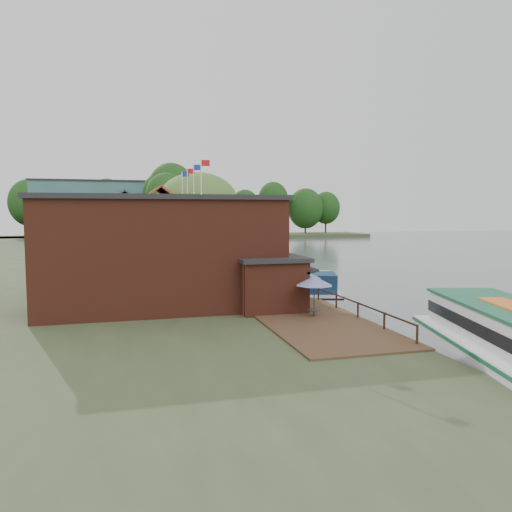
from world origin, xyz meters
TOP-DOWN VIEW (x-y plane):
  - ground at (0.00, 0.00)m, footprint 260.00×260.00m
  - land_bank at (-30.00, 35.00)m, footprint 50.00×140.00m
  - quay_deck at (-8.00, 10.00)m, footprint 6.00×50.00m
  - quay_rail at (-5.30, 10.50)m, footprint 0.20×49.00m
  - pub at (-14.00, -1.00)m, footprint 20.00×11.00m
  - hotel_block at (-22.00, 70.00)m, footprint 25.40×12.40m
  - cottage_a at (-15.00, 14.00)m, footprint 8.60×7.60m
  - cottage_b at (-18.00, 24.00)m, footprint 9.60×8.60m
  - cottage_c at (-14.00, 33.00)m, footprint 7.60×7.60m
  - willow at (-10.50, 19.00)m, footprint 8.60×8.60m
  - umbrella_0 at (-7.63, -6.99)m, footprint 2.20×2.20m
  - umbrella_1 at (-7.15, -4.07)m, footprint 2.27×2.27m
  - umbrella_2 at (-7.58, -1.87)m, footprint 2.10×2.10m
  - umbrella_3 at (-7.60, 1.67)m, footprint 2.11×2.11m
  - umbrella_4 at (-8.03, 4.36)m, footprint 2.12×2.12m
  - umbrella_5 at (-6.79, 8.06)m, footprint 2.33×2.33m
  - umbrella_6 at (-7.01, 11.70)m, footprint 1.95×1.95m
  - cruiser_0 at (-3.30, 2.95)m, footprint 6.51×11.02m
  - cruiser_1 at (-2.31, 15.17)m, footprint 3.89×9.90m
  - cruiser_2 at (-3.27, 25.60)m, footprint 4.24×10.61m
  - swan at (-2.25, -12.09)m, footprint 0.44×0.44m
  - bank_tree_0 at (-11.75, 42.63)m, footprint 6.18×6.18m
  - bank_tree_1 at (-10.15, 50.78)m, footprint 7.85×7.85m
  - bank_tree_2 at (-11.53, 59.32)m, footprint 6.00×6.00m
  - bank_tree_3 at (-15.43, 79.39)m, footprint 8.55×8.55m
  - bank_tree_4 at (-12.95, 84.73)m, footprint 6.29×6.29m
  - bank_tree_5 at (-14.99, 95.76)m, footprint 8.21×8.21m

SIDE VIEW (x-z plane):
  - ground at x=0.00m, z-range 0.00..0.00m
  - swan at x=-2.25m, z-range 0.00..0.44m
  - land_bank at x=-30.00m, z-range 0.00..1.00m
  - quay_deck at x=-8.00m, z-range 1.00..1.10m
  - cruiser_1 at x=-2.31m, z-range 0.00..2.34m
  - cruiser_2 at x=-3.27m, z-range 0.00..2.53m
  - cruiser_0 at x=-3.30m, z-range 0.00..2.56m
  - quay_rail at x=-5.30m, z-range 1.00..2.00m
  - umbrella_0 at x=-7.63m, z-range 1.10..3.48m
  - umbrella_1 at x=-7.15m, z-range 1.10..3.48m
  - umbrella_2 at x=-7.58m, z-range 1.10..3.48m
  - umbrella_3 at x=-7.60m, z-range 1.10..3.48m
  - umbrella_4 at x=-8.03m, z-range 1.10..3.48m
  - umbrella_5 at x=-6.79m, z-range 1.10..3.48m
  - umbrella_6 at x=-7.01m, z-range 1.10..3.48m
  - pub at x=-14.00m, z-range 1.00..8.30m
  - cottage_a at x=-15.00m, z-range 1.00..9.50m
  - cottage_b at x=-18.00m, z-range 1.00..9.50m
  - cottage_c at x=-14.00m, z-range 1.00..9.50m
  - willow at x=-10.50m, z-range 1.00..11.43m
  - bank_tree_4 at x=-12.95m, z-range 1.00..12.91m
  - bank_tree_0 at x=-11.75m, z-range 1.00..13.12m
  - hotel_block at x=-22.00m, z-range 1.00..13.30m
  - bank_tree_3 at x=-15.43m, z-range 1.00..13.92m
  - bank_tree_5 at x=-14.99m, z-range 1.00..14.16m
  - bank_tree_2 at x=-11.53m, z-range 1.00..14.19m
  - bank_tree_1 at x=-10.15m, z-range 1.00..15.40m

